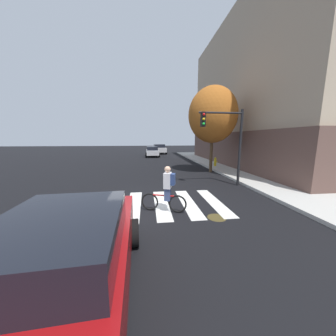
{
  "coord_description": "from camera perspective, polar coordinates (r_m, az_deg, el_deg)",
  "views": [
    {
      "loc": [
        0.08,
        -6.93,
        2.66
      ],
      "look_at": [
        1.12,
        1.87,
        1.18
      ],
      "focal_mm": 18.98,
      "sensor_mm": 36.0,
      "label": 1
    }
  ],
  "objects": [
    {
      "name": "street_tree_near",
      "position": [
        14.5,
        14.16,
        16.18
      ],
      "size": [
        3.68,
        3.68,
        6.55
      ],
      "color": "#4C3823",
      "rests_on": "ground"
    },
    {
      "name": "fire_hydrant",
      "position": [
        16.98,
        14.93,
        1.96
      ],
      "size": [
        0.33,
        0.22,
        0.78
      ],
      "color": "gold",
      "rests_on": "sidewalk"
    },
    {
      "name": "sedan_far",
      "position": [
        31.67,
        -2.88,
        6.19
      ],
      "size": [
        2.53,
        4.93,
        1.66
      ],
      "color": "#B7B7BC",
      "rests_on": "ground"
    },
    {
      "name": "sedan_near",
      "position": [
        3.42,
        -29.76,
        -24.37
      ],
      "size": [
        2.34,
        4.69,
        1.59
      ],
      "color": "maroon",
      "rests_on": "ground"
    },
    {
      "name": "crosswalk_stripes",
      "position": [
        7.44,
        -10.88,
        -11.56
      ],
      "size": [
        7.23,
        3.32,
        0.01
      ],
      "color": "silver",
      "rests_on": "ground"
    },
    {
      "name": "sidewalk",
      "position": [
        11.4,
        43.45,
        -6.27
      ],
      "size": [
        6.5,
        50.0,
        0.15
      ],
      "primitive_type": "cube",
      "color": "#B2AFA8",
      "rests_on": "ground"
    },
    {
      "name": "corner_building",
      "position": [
        23.95,
        38.74,
        17.53
      ],
      "size": [
        18.09,
        19.99,
        13.79
      ],
      "color": "brown",
      "rests_on": "ground"
    },
    {
      "name": "cyclist",
      "position": [
        6.43,
        -0.4,
        -6.9
      ],
      "size": [
        1.64,
        0.62,
        1.69
      ],
      "color": "black",
      "rests_on": "ground"
    },
    {
      "name": "ground_plane",
      "position": [
        7.43,
        -7.07,
        -11.57
      ],
      "size": [
        120.0,
        120.0,
        0.0
      ],
      "primitive_type": "plane",
      "color": "black"
    },
    {
      "name": "sedan_mid",
      "position": [
        26.54,
        -5.08,
        5.33
      ],
      "size": [
        2.04,
        4.28,
        1.48
      ],
      "color": "#B7B7BC",
      "rests_on": "ground"
    },
    {
      "name": "traffic_light_near",
      "position": [
        10.28,
        18.25,
        10.14
      ],
      "size": [
        2.47,
        0.28,
        4.2
      ],
      "color": "black",
      "rests_on": "ground"
    },
    {
      "name": "manhole_cover",
      "position": [
        6.47,
        15.4,
        -15.08
      ],
      "size": [
        0.64,
        0.64,
        0.01
      ],
      "primitive_type": "cylinder",
      "color": "#473D1E",
      "rests_on": "ground"
    }
  ]
}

